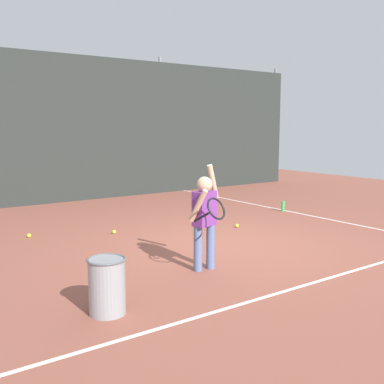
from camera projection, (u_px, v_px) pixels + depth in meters
name	position (u px, v px, depth m)	size (l,w,h in m)	color
ground_plane	(226.00, 245.00, 7.13)	(20.00, 20.00, 0.00)	brown
court_line_baseline	(329.00, 278.00, 5.56)	(9.00, 0.05, 0.00)	white
court_line_sideline	(303.00, 214.00, 9.60)	(0.05, 9.00, 0.00)	white
back_fence_windscreen	(86.00, 129.00, 11.27)	(13.47, 0.08, 3.53)	#282D2B
fence_post_2	(161.00, 126.00, 12.56)	(0.09, 0.09, 3.68)	slate
fence_post_3	(274.00, 126.00, 15.08)	(0.09, 0.09, 3.68)	slate
tennis_player	(205.00, 214.00, 5.77)	(0.62, 0.69, 1.35)	slate
ball_hopper	(107.00, 285.00, 4.47)	(0.38, 0.38, 0.56)	gray
water_bottle	(283.00, 206.00, 9.93)	(0.07, 0.07, 0.22)	green
tennis_ball_1	(114.00, 232.00, 7.85)	(0.07, 0.07, 0.07)	#CCE033
tennis_ball_2	(29.00, 236.00, 7.59)	(0.07, 0.07, 0.07)	#CCE033
tennis_ball_3	(237.00, 226.00, 8.33)	(0.07, 0.07, 0.07)	#CCE033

